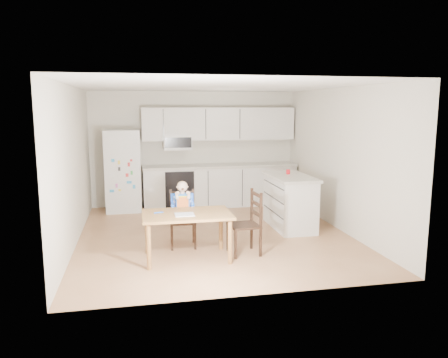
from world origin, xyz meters
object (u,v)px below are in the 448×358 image
kitchen_island (290,201)px  dining_table (187,219)px  red_cup (288,172)px  chair_side (250,218)px  refrigerator (123,171)px  chair_booster (183,207)px

kitchen_island → dining_table: size_ratio=1.03×
red_cup → dining_table: size_ratio=0.07×
kitchen_island → dining_table: kitchen_island is taller
red_cup → chair_side: (-1.08, -1.40, -0.46)m
refrigerator → chair_booster: (0.96, -2.64, -0.22)m
refrigerator → dining_table: refrigerator is taller
dining_table → red_cup: bearing=35.7°
chair_side → red_cup: bearing=137.0°
red_cup → kitchen_island: bearing=-95.8°
kitchen_island → refrigerator: bearing=146.5°
dining_table → kitchen_island: bearing=32.6°
dining_table → chair_booster: 0.61m
kitchen_island → chair_side: size_ratio=1.36×
chair_booster → refrigerator: bearing=113.1°
refrigerator → red_cup: size_ratio=19.99×
kitchen_island → chair_side: bearing=-130.9°
dining_table → chair_side: size_ratio=1.32×
refrigerator → chair_side: (1.90, -3.19, -0.31)m
refrigerator → chair_booster: size_ratio=1.64×
kitchen_island → red_cup: (0.02, 0.17, 0.52)m
kitchen_island → dining_table: 2.39m
chair_booster → chair_side: (0.94, -0.55, -0.09)m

